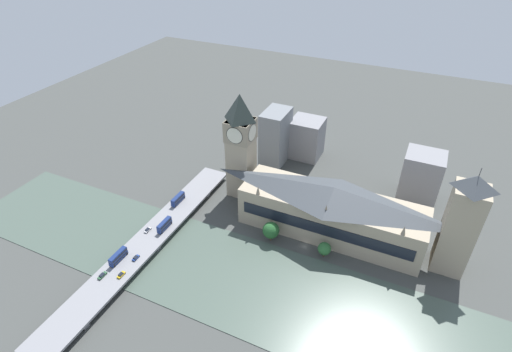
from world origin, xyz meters
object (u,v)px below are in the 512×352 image
Objects in this scene: victoria_tower at (460,224)px; car_northbound_lead at (102,275)px; road_bridge at (147,241)px; double_decker_bus_lead at (164,225)px; double_decker_bus_mid at (178,199)px; clock_tower at (241,143)px; car_southbound_lead at (148,230)px; parliament_hall at (331,210)px; car_northbound_tail at (121,275)px; double_decker_bus_rear at (118,256)px; car_northbound_mid at (136,258)px.

victoria_tower is 12.06× the size of car_northbound_lead.
double_decker_bus_lead is at bearing -15.37° from road_bridge.
double_decker_bus_mid is 61.83m from car_northbound_lead.
clock_tower is 6.18× the size of double_decker_bus_lead.
double_decker_bus_mid is at bearing 5.48° from road_bridge.
double_decker_bus_lead reaches higher than car_southbound_lead.
double_decker_bus_mid is 2.46× the size of car_southbound_lead.
car_northbound_lead is (-79.22, 85.85, -9.69)m from parliament_hall.
parliament_hall reaches higher than double_decker_bus_mid.
car_northbound_tail is (-57.77, -7.23, -1.84)m from double_decker_bus_mid.
parliament_hall reaches higher than double_decker_bus_lead.
double_decker_bus_rear reaches higher than car_northbound_lead.
double_decker_bus_rear is 8.25m from car_northbound_mid.
double_decker_bus_rear is at bearing 128.38° from parliament_hall.
victoria_tower is 0.40× the size of road_bridge.
double_decker_bus_rear is (-67.96, 145.14, -19.93)m from victoria_tower.
car_southbound_lead reaches higher than car_northbound_mid.
car_northbound_lead is (-11.32, 0.11, -1.94)m from double_decker_bus_rear.
double_decker_bus_mid is 0.99× the size of double_decker_bus_rear.
car_northbound_tail is (4.04, -7.71, 0.00)m from car_northbound_lead.
double_decker_bus_lead is 0.96× the size of double_decker_bus_mid.
victoria_tower is 5.24× the size of double_decker_bus_rear.
double_decker_bus_mid reaches higher than car_northbound_lead.
double_decker_bus_lead is at bearing 1.49° from car_northbound_tail.
parliament_hall is at bearing -62.53° from car_southbound_lead.
clock_tower is 94.46m from car_northbound_tail.
car_northbound_mid is (-76.07, 19.95, -29.72)m from clock_tower.
clock_tower is at bearing -16.33° from car_northbound_lead.
double_decker_bus_lead is at bearing 158.84° from clock_tower.
clock_tower reaches higher than double_decker_bus_lead.
car_northbound_lead is at bearing 179.56° from double_decker_bus_mid.
parliament_hall is at bearing -63.51° from double_decker_bus_lead.
double_decker_bus_lead is at bearing -52.91° from car_southbound_lead.
car_northbound_tail is (-7.28, -7.60, -1.94)m from double_decker_bus_rear.
car_northbound_tail is (-35.77, -0.93, -1.97)m from double_decker_bus_lead.
double_decker_bus_mid is at bearing 7.91° from car_northbound_mid.
double_decker_bus_rear is 2.49× the size of car_southbound_lead.
car_northbound_lead is at bearing 132.70° from parliament_hall.
double_decker_bus_rear is at bearing 166.82° from double_decker_bus_lead.
car_southbound_lead is at bearing 127.09° from double_decker_bus_lead.
road_bridge is at bearing -11.72° from double_decker_bus_rear.
victoria_tower is 153.87m from car_northbound_mid.
clock_tower reaches higher than double_decker_bus_rear.
parliament_hall reaches higher than car_northbound_mid.
car_northbound_tail reaches higher than road_bridge.
double_decker_bus_mid is 46.71m from car_northbound_mid.
victoria_tower is 145.35m from double_decker_bus_lead.
double_decker_bus_mid is (33.31, 3.19, 3.41)m from road_bridge.
clock_tower is at bearing -25.43° from car_southbound_lead.
double_decker_bus_lead is 22.88m from double_decker_bus_mid.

